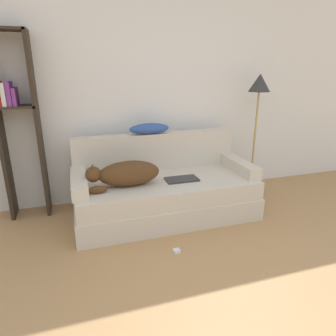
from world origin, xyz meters
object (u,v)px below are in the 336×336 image
at_px(bookshelf, 17,119).
at_px(power_adapter, 177,251).
at_px(throw_pillow, 149,129).
at_px(laptop, 182,179).
at_px(floor_lamp, 259,93).
at_px(dog, 125,174).
at_px(couch, 165,197).

distance_m(bookshelf, power_adapter, 2.07).
xyz_separation_m(throw_pillow, bookshelf, (-1.35, 0.13, 0.16)).
bearing_deg(throw_pillow, laptop, -62.82).
bearing_deg(floor_lamp, bookshelf, 176.56).
relative_size(dog, floor_lamp, 0.49).
bearing_deg(laptop, throw_pillow, 117.91).
height_order(bookshelf, power_adapter, bookshelf).
bearing_deg(laptop, floor_lamp, 21.13).
bearing_deg(floor_lamp, power_adapter, -143.15).
height_order(laptop, throw_pillow, throw_pillow).
relative_size(couch, dog, 2.63).
bearing_deg(dog, couch, 10.42).
distance_m(dog, power_adapter, 0.90).
distance_m(laptop, power_adapter, 0.80).
xyz_separation_m(dog, throw_pillow, (0.36, 0.43, 0.35)).
bearing_deg(couch, floor_lamp, 14.24).
relative_size(floor_lamp, power_adapter, 25.85).
xyz_separation_m(laptop, bookshelf, (-1.58, 0.58, 0.63)).
distance_m(dog, bookshelf, 1.25).
distance_m(throw_pillow, power_adapter, 1.40).
height_order(throw_pillow, floor_lamp, floor_lamp).
distance_m(laptop, floor_lamp, 1.46).
bearing_deg(bookshelf, dog, -29.93).
height_order(dog, laptop, dog).
height_order(couch, throw_pillow, throw_pillow).
relative_size(laptop, bookshelf, 0.18).
bearing_deg(throw_pillow, dog, -129.67).
bearing_deg(dog, bookshelf, 150.07).
bearing_deg(dog, throw_pillow, 50.33).
bearing_deg(throw_pillow, bookshelf, 174.34).
bearing_deg(couch, power_adapter, -99.23).
relative_size(laptop, power_adapter, 5.96).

